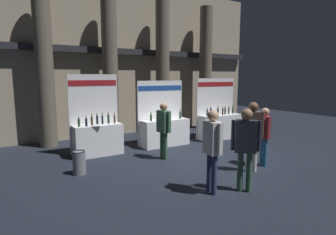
{
  "coord_description": "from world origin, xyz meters",
  "views": [
    {
      "loc": [
        -4.93,
        -6.6,
        2.49
      ],
      "look_at": [
        -0.19,
        1.25,
        1.14
      ],
      "focal_mm": 29.64,
      "sensor_mm": 36.0,
      "label": 1
    }
  ],
  "objects_px": {
    "visitor_0": "(246,142)",
    "visitor_3": "(212,143)",
    "visitor_2": "(264,132)",
    "trash_bin": "(79,163)",
    "visitor_1": "(253,130)",
    "exhibitor_booth_0": "(97,136)",
    "visitor_4": "(164,125)",
    "exhibitor_booth_1": "(164,129)",
    "exhibitor_booth_2": "(220,124)"
  },
  "relations": [
    {
      "from": "exhibitor_booth_2",
      "to": "trash_bin",
      "type": "relative_size",
      "value": 3.95
    },
    {
      "from": "visitor_4",
      "to": "visitor_3",
      "type": "bearing_deg",
      "value": -13.13
    },
    {
      "from": "trash_bin",
      "to": "visitor_3",
      "type": "bearing_deg",
      "value": -50.89
    },
    {
      "from": "exhibitor_booth_2",
      "to": "visitor_3",
      "type": "height_order",
      "value": "exhibitor_booth_2"
    },
    {
      "from": "visitor_4",
      "to": "visitor_2",
      "type": "bearing_deg",
      "value": 40.63
    },
    {
      "from": "visitor_1",
      "to": "visitor_3",
      "type": "relative_size",
      "value": 1.02
    },
    {
      "from": "exhibitor_booth_0",
      "to": "visitor_4",
      "type": "xyz_separation_m",
      "value": [
        1.59,
        -1.49,
        0.42
      ]
    },
    {
      "from": "exhibitor_booth_1",
      "to": "visitor_0",
      "type": "xyz_separation_m",
      "value": [
        -0.6,
        -4.48,
        0.52
      ]
    },
    {
      "from": "visitor_3",
      "to": "exhibitor_booth_0",
      "type": "bearing_deg",
      "value": 23.3
    },
    {
      "from": "exhibitor_booth_0",
      "to": "visitor_3",
      "type": "height_order",
      "value": "exhibitor_booth_0"
    },
    {
      "from": "exhibitor_booth_1",
      "to": "exhibitor_booth_2",
      "type": "xyz_separation_m",
      "value": [
        2.51,
        -0.16,
        0.02
      ]
    },
    {
      "from": "visitor_2",
      "to": "visitor_4",
      "type": "height_order",
      "value": "visitor_4"
    },
    {
      "from": "exhibitor_booth_1",
      "to": "visitor_2",
      "type": "relative_size",
      "value": 1.43
    },
    {
      "from": "visitor_0",
      "to": "visitor_3",
      "type": "distance_m",
      "value": 0.73
    },
    {
      "from": "trash_bin",
      "to": "visitor_0",
      "type": "xyz_separation_m",
      "value": [
        2.82,
        -2.96,
        0.8
      ]
    },
    {
      "from": "visitor_0",
      "to": "visitor_2",
      "type": "height_order",
      "value": "visitor_0"
    },
    {
      "from": "visitor_0",
      "to": "visitor_2",
      "type": "xyz_separation_m",
      "value": [
        1.8,
        1.0,
        -0.15
      ]
    },
    {
      "from": "exhibitor_booth_2",
      "to": "visitor_3",
      "type": "relative_size",
      "value": 1.34
    },
    {
      "from": "visitor_4",
      "to": "visitor_0",
      "type": "bearing_deg",
      "value": 0.18
    },
    {
      "from": "exhibitor_booth_1",
      "to": "visitor_3",
      "type": "distance_m",
      "value": 4.39
    },
    {
      "from": "exhibitor_booth_1",
      "to": "exhibitor_booth_2",
      "type": "height_order",
      "value": "exhibitor_booth_2"
    },
    {
      "from": "trash_bin",
      "to": "visitor_1",
      "type": "height_order",
      "value": "visitor_1"
    },
    {
      "from": "exhibitor_booth_0",
      "to": "visitor_0",
      "type": "height_order",
      "value": "exhibitor_booth_0"
    },
    {
      "from": "exhibitor_booth_0",
      "to": "trash_bin",
      "type": "xyz_separation_m",
      "value": [
        -0.96,
        -1.56,
        -0.32
      ]
    },
    {
      "from": "trash_bin",
      "to": "visitor_2",
      "type": "height_order",
      "value": "visitor_2"
    },
    {
      "from": "exhibitor_booth_0",
      "to": "visitor_1",
      "type": "distance_m",
      "value": 4.77
    },
    {
      "from": "trash_bin",
      "to": "visitor_1",
      "type": "xyz_separation_m",
      "value": [
        3.95,
        -2.14,
        0.81
      ]
    },
    {
      "from": "visitor_0",
      "to": "visitor_2",
      "type": "relative_size",
      "value": 1.11
    },
    {
      "from": "exhibitor_booth_1",
      "to": "visitor_2",
      "type": "xyz_separation_m",
      "value": [
        1.19,
        -3.48,
        0.37
      ]
    },
    {
      "from": "exhibitor_booth_2",
      "to": "visitor_2",
      "type": "height_order",
      "value": "exhibitor_booth_2"
    },
    {
      "from": "visitor_2",
      "to": "visitor_4",
      "type": "bearing_deg",
      "value": -109.09
    },
    {
      "from": "trash_bin",
      "to": "visitor_0",
      "type": "distance_m",
      "value": 4.17
    },
    {
      "from": "trash_bin",
      "to": "visitor_3",
      "type": "distance_m",
      "value": 3.52
    },
    {
      "from": "exhibitor_booth_0",
      "to": "exhibitor_booth_1",
      "type": "height_order",
      "value": "exhibitor_booth_0"
    },
    {
      "from": "visitor_0",
      "to": "visitor_4",
      "type": "relative_size",
      "value": 1.06
    },
    {
      "from": "visitor_3",
      "to": "exhibitor_booth_2",
      "type": "bearing_deg",
      "value": -35.82
    },
    {
      "from": "visitor_0",
      "to": "visitor_4",
      "type": "distance_m",
      "value": 3.04
    },
    {
      "from": "exhibitor_booth_0",
      "to": "visitor_1",
      "type": "xyz_separation_m",
      "value": [
        2.98,
        -3.69,
        0.49
      ]
    },
    {
      "from": "exhibitor_booth_2",
      "to": "visitor_2",
      "type": "distance_m",
      "value": 3.58
    },
    {
      "from": "visitor_0",
      "to": "visitor_1",
      "type": "relative_size",
      "value": 0.99
    },
    {
      "from": "exhibitor_booth_0",
      "to": "exhibitor_booth_2",
      "type": "relative_size",
      "value": 1.06
    },
    {
      "from": "visitor_2",
      "to": "visitor_1",
      "type": "bearing_deg",
      "value": -50.21
    },
    {
      "from": "exhibitor_booth_0",
      "to": "exhibitor_booth_2",
      "type": "bearing_deg",
      "value": -2.35
    },
    {
      "from": "visitor_4",
      "to": "visitor_1",
      "type": "bearing_deg",
      "value": 27.36
    },
    {
      "from": "exhibitor_booth_0",
      "to": "visitor_1",
      "type": "bearing_deg",
      "value": -51.08
    },
    {
      "from": "exhibitor_booth_0",
      "to": "visitor_1",
      "type": "relative_size",
      "value": 1.39
    },
    {
      "from": "visitor_0",
      "to": "exhibitor_booth_1",
      "type": "bearing_deg",
      "value": -54.36
    },
    {
      "from": "exhibitor_booth_1",
      "to": "visitor_1",
      "type": "height_order",
      "value": "exhibitor_booth_1"
    },
    {
      "from": "visitor_0",
      "to": "visitor_4",
      "type": "bearing_deg",
      "value": -41.56
    },
    {
      "from": "exhibitor_booth_2",
      "to": "visitor_1",
      "type": "relative_size",
      "value": 1.31
    }
  ]
}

